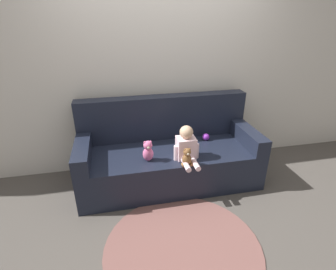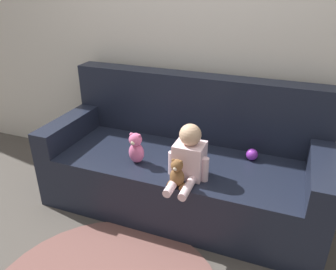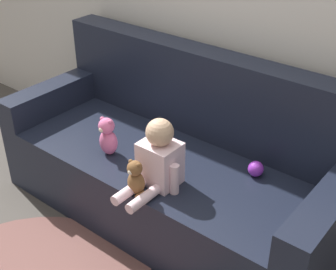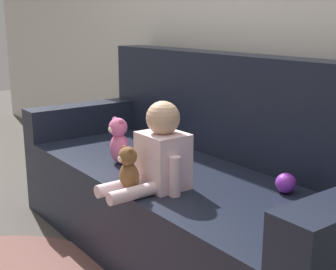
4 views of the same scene
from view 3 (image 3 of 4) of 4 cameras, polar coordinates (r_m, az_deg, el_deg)
The scene contains 6 objects.
ground_plane at distance 2.94m, azimuth 0.05°, elevation -9.44°, with size 12.00×12.00×0.00m, color #4C4742.
couch at distance 2.79m, azimuth 0.90°, elevation -3.62°, with size 2.05×0.85×0.96m.
person_baby at distance 2.37m, azimuth -1.29°, elevation -3.02°, with size 0.28×0.38×0.37m.
teddy_bear_brown at distance 2.34m, azimuth -3.99°, elevation -5.33°, with size 0.12×0.09×0.20m.
plush_toy_side at distance 2.65m, azimuth -7.36°, elevation -0.17°, with size 0.11×0.11×0.23m.
toy_ball at distance 2.53m, azimuth 10.65°, elevation -4.07°, with size 0.08×0.08×0.08m.
Camera 3 is at (1.41, -1.75, 1.90)m, focal length 50.00 mm.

